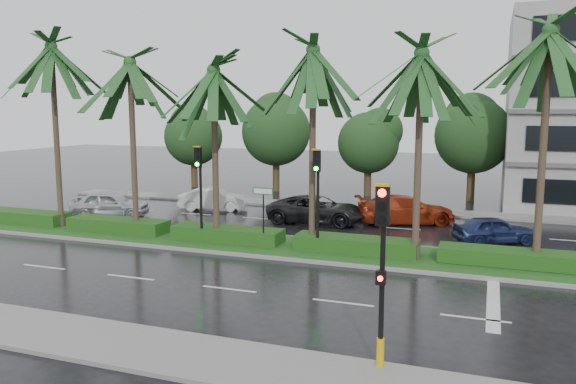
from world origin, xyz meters
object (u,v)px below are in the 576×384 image
(car_silver, at_px, (110,204))
(car_white, at_px, (213,199))
(car_red, at_px, (405,210))
(car_darkgrey, at_px, (317,210))
(signal_near, at_px, (382,269))
(signal_median_left, at_px, (199,180))
(car_blue, at_px, (494,230))
(street_sign, at_px, (263,202))

(car_silver, xyz_separation_m, car_white, (4.50, 4.01, -0.07))
(car_silver, xyz_separation_m, car_red, (16.17, 3.85, 0.02))
(car_darkgrey, bearing_deg, signal_near, -160.44)
(signal_median_left, height_order, car_white, signal_median_left)
(car_silver, bearing_deg, car_darkgrey, -99.24)
(signal_near, bearing_deg, car_blue, 80.33)
(street_sign, xyz_separation_m, car_blue, (9.50, 4.81, -1.50))
(signal_near, xyz_separation_m, car_red, (-2.00, 17.77, -1.74))
(car_silver, xyz_separation_m, car_blue, (20.67, 0.75, -0.13))
(car_silver, bearing_deg, street_sign, -130.51)
(car_white, bearing_deg, signal_near, -160.35)
(signal_near, distance_m, car_darkgrey, 17.60)
(signal_median_left, distance_m, car_darkgrey, 7.78)
(street_sign, xyz_separation_m, car_darkgrey, (0.50, 6.39, -1.38))
(car_silver, height_order, car_red, car_red)
(signal_near, relative_size, car_white, 1.06)
(signal_near, height_order, car_darkgrey, signal_near)
(car_silver, bearing_deg, car_red, -97.18)
(street_sign, relative_size, car_red, 0.49)
(signal_median_left, xyz_separation_m, car_red, (8.00, 8.09, -2.23))
(signal_near, xyz_separation_m, signal_median_left, (-10.00, 9.69, 0.49))
(car_blue, bearing_deg, car_white, 53.67)
(car_silver, xyz_separation_m, car_darkgrey, (11.67, 2.34, -0.01))
(car_white, relative_size, car_blue, 1.12)
(signal_median_left, height_order, car_red, signal_median_left)
(street_sign, distance_m, car_darkgrey, 6.56)
(car_silver, distance_m, car_white, 6.02)
(car_red, bearing_deg, car_silver, 80.36)
(car_darkgrey, distance_m, car_red, 4.75)
(signal_near, bearing_deg, car_darkgrey, 111.79)
(signal_near, bearing_deg, car_silver, 142.54)
(signal_median_left, distance_m, car_red, 11.59)
(car_white, xyz_separation_m, car_darkgrey, (7.17, -1.67, 0.07))
(signal_median_left, relative_size, car_red, 0.83)
(car_silver, bearing_deg, car_blue, -108.48)
(car_white, xyz_separation_m, car_red, (11.67, -0.16, 0.09))
(street_sign, height_order, car_silver, street_sign)
(car_silver, height_order, car_darkgrey, car_silver)
(car_silver, height_order, car_blue, car_silver)
(signal_median_left, xyz_separation_m, street_sign, (3.00, 0.18, -0.87))
(car_silver, bearing_deg, signal_near, -148.02)
(signal_near, height_order, signal_median_left, signal_median_left)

